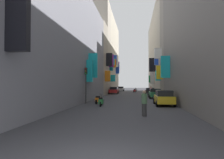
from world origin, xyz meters
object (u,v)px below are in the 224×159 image
at_px(parked_car_red, 114,90).
at_px(scooter_green, 101,101).
at_px(parked_car_silver, 121,89).
at_px(traffic_light_near_corner, 86,79).
at_px(pedestrian_near_left, 144,103).
at_px(scooter_red, 134,91).
at_px(parked_car_yellow, 164,98).
at_px(parked_car_green, 155,93).
at_px(parked_car_black, 150,91).
at_px(pedestrian_crossing, 151,91).
at_px(scooter_white, 136,90).
at_px(scooter_orange, 98,100).

bearing_deg(parked_car_red, scooter_green, -86.53).
bearing_deg(parked_car_silver, traffic_light_near_corner, -91.38).
bearing_deg(pedestrian_near_left, scooter_red, 91.60).
xyz_separation_m(parked_car_yellow, pedestrian_near_left, (-2.24, -6.83, 0.08)).
bearing_deg(scooter_green, parked_car_red, 93.47).
relative_size(parked_car_green, parked_car_black, 0.94).
xyz_separation_m(parked_car_red, traffic_light_near_corner, (-0.72, -20.80, 1.95)).
xyz_separation_m(parked_car_silver, pedestrian_crossing, (7.17, -24.70, 0.17)).
bearing_deg(scooter_white, scooter_green, -95.04).
distance_m(parked_car_green, pedestrian_crossing, 3.44).
bearing_deg(scooter_white, pedestrian_near_left, -89.03).
height_order(parked_car_silver, parked_car_red, parked_car_red).
bearing_deg(traffic_light_near_corner, scooter_white, 81.26).
distance_m(parked_car_black, traffic_light_near_corner, 23.00).
relative_size(parked_car_black, scooter_orange, 2.33).
xyz_separation_m(parked_car_green, scooter_orange, (-6.98, -9.01, -0.30)).
bearing_deg(scooter_green, pedestrian_near_left, -53.61).
bearing_deg(parked_car_yellow, scooter_red, 96.29).
bearing_deg(scooter_red, scooter_green, -95.54).
xyz_separation_m(parked_car_black, pedestrian_near_left, (-2.34, -28.89, 0.17)).
height_order(scooter_green, pedestrian_crossing, pedestrian_crossing).
bearing_deg(pedestrian_near_left, scooter_white, 90.97).
bearing_deg(pedestrian_near_left, scooter_green, 126.39).
bearing_deg(scooter_red, scooter_white, 87.38).
xyz_separation_m(scooter_red, pedestrian_near_left, (1.02, -36.41, 0.42)).
bearing_deg(scooter_orange, parked_car_red, 91.96).
distance_m(scooter_orange, pedestrian_near_left, 8.99).
bearing_deg(parked_car_black, traffic_light_near_corner, -111.73).
height_order(scooter_red, traffic_light_near_corner, traffic_light_near_corner).
height_order(scooter_red, pedestrian_near_left, pedestrian_near_left).
bearing_deg(parked_car_yellow, parked_car_red, 109.53).
distance_m(scooter_orange, pedestrian_crossing, 14.09).
bearing_deg(parked_car_black, scooter_orange, -108.35).
distance_m(parked_car_silver, parked_car_yellow, 38.67).
xyz_separation_m(parked_car_yellow, scooter_red, (-3.26, 29.58, -0.34)).
xyz_separation_m(parked_car_red, scooter_red, (4.40, 7.99, -0.33)).
bearing_deg(parked_car_yellow, pedestrian_crossing, 91.37).
relative_size(parked_car_black, parked_car_yellow, 1.06).
xyz_separation_m(parked_car_red, pedestrian_near_left, (5.42, -28.42, 0.09)).
bearing_deg(parked_car_green, parked_car_yellow, -90.17).
relative_size(scooter_red, scooter_green, 1.01).
bearing_deg(parked_car_black, scooter_white, 102.37).
distance_m(parked_car_silver, parked_car_green, 29.10).
distance_m(parked_car_yellow, scooter_orange, 7.00).
height_order(scooter_white, scooter_green, same).
bearing_deg(scooter_red, scooter_orange, -97.31).
bearing_deg(scooter_white, scooter_red, -92.62).
bearing_deg(scooter_white, parked_car_red, -107.99).
height_order(parked_car_red, traffic_light_near_corner, traffic_light_near_corner).
relative_size(parked_car_red, scooter_orange, 2.43).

